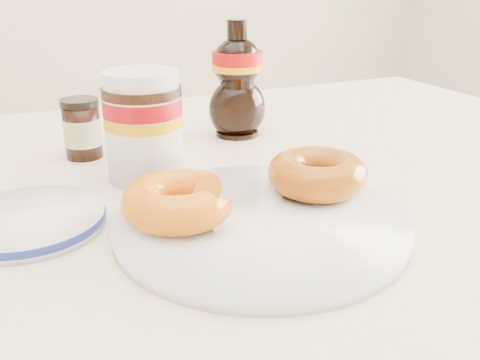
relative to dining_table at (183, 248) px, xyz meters
name	(u,v)px	position (x,y,z in m)	size (l,w,h in m)	color
dining_table	(183,248)	(0.00, 0.00, 0.00)	(1.40, 0.90, 0.75)	#F9EBBD
plate	(261,222)	(0.04, -0.14, 0.09)	(0.29, 0.29, 0.01)	white
donut_bitten	(178,200)	(-0.04, -0.11, 0.12)	(0.11, 0.11, 0.04)	orange
donut_whole	(317,173)	(0.13, -0.10, 0.12)	(0.11, 0.11, 0.04)	#8E5709
nutella_jar	(144,122)	(-0.03, 0.05, 0.16)	(0.09, 0.09, 0.13)	white
syrup_bottle	(237,79)	(0.15, 0.17, 0.17)	(0.09, 0.08, 0.17)	black
dark_jar	(82,129)	(-0.09, 0.16, 0.12)	(0.05, 0.05, 0.08)	black
blue_rim_saucer	(28,220)	(-0.17, -0.04, 0.09)	(0.15, 0.15, 0.02)	white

